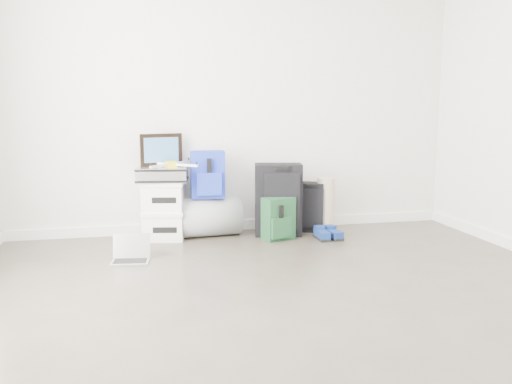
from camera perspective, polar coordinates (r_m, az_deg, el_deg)
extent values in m
plane|color=#383329|center=(3.29, 6.01, -13.64)|extent=(5.00, 5.00, 0.00)
cube|color=silver|center=(5.46, -2.21, 9.98)|extent=(4.50, 0.02, 2.70)
cube|color=white|center=(5.58, -2.11, -3.48)|extent=(4.50, 0.02, 0.10)
cube|color=white|center=(5.25, -9.66, -3.61)|extent=(0.42, 0.36, 0.24)
cube|color=white|center=(5.22, -9.70, -2.11)|extent=(0.45, 0.39, 0.04)
cube|color=white|center=(5.20, -9.75, -0.59)|extent=(0.42, 0.36, 0.24)
cube|color=white|center=(5.18, -9.79, 0.95)|extent=(0.45, 0.39, 0.04)
cube|color=#B2B2B7|center=(5.17, -9.81, 1.88)|extent=(0.50, 0.40, 0.13)
cube|color=black|center=(5.24, -9.93, 4.40)|extent=(0.40, 0.13, 0.31)
cube|color=#255194|center=(5.23, -9.92, 4.39)|extent=(0.33, 0.09, 0.24)
cube|color=gold|center=(5.14, -8.94, 2.92)|extent=(0.11, 0.11, 0.05)
cube|color=white|center=(5.26, -7.95, 3.08)|extent=(0.21, 0.24, 0.02)
cube|color=white|center=(5.23, -10.25, 2.99)|extent=(0.24, 0.21, 0.02)
cube|color=white|center=(5.02, -9.97, 2.74)|extent=(0.21, 0.24, 0.02)
cube|color=white|center=(5.05, -7.58, 2.84)|extent=(0.24, 0.21, 0.02)
cylinder|color=gray|center=(5.32, -5.09, -2.59)|extent=(0.65, 0.43, 0.39)
cube|color=#1B2FB3|center=(5.23, -5.12, 1.86)|extent=(0.33, 0.21, 0.45)
cube|color=#1B2FB3|center=(5.13, -4.95, 0.86)|extent=(0.24, 0.08, 0.21)
cube|color=black|center=(5.33, 2.35, -0.79)|extent=(0.50, 0.34, 0.70)
cube|color=black|center=(5.19, 2.77, -1.07)|extent=(0.34, 0.10, 0.56)
cube|color=black|center=(5.14, 2.78, 2.55)|extent=(0.14, 0.05, 0.03)
cube|color=#133619|center=(5.17, 2.36, -2.80)|extent=(0.33, 0.25, 0.40)
cube|color=#133619|center=(5.09, 2.63, -3.77)|extent=(0.22, 0.12, 0.19)
cube|color=black|center=(5.52, 5.50, -1.55)|extent=(0.36, 0.30, 0.50)
cube|color=black|center=(5.43, 5.84, -1.75)|extent=(0.23, 0.12, 0.40)
cube|color=black|center=(5.39, 5.86, 0.67)|extent=(0.11, 0.07, 0.02)
cube|color=black|center=(5.24, 6.94, -4.83)|extent=(0.10, 0.25, 0.02)
cube|color=navy|center=(5.23, 6.95, -4.38)|extent=(0.09, 0.24, 0.06)
cube|color=black|center=(5.28, 8.09, -4.75)|extent=(0.14, 0.27, 0.02)
cube|color=navy|center=(5.27, 8.10, -4.30)|extent=(0.13, 0.26, 0.06)
cylinder|color=tan|center=(5.52, 7.34, -1.34)|extent=(0.18, 0.18, 0.55)
cube|color=#B9B9BE|center=(4.56, -13.09, -7.17)|extent=(0.33, 0.25, 0.01)
cube|color=black|center=(4.56, -13.10, -7.07)|extent=(0.28, 0.17, 0.00)
cube|color=black|center=(4.64, -12.96, -5.52)|extent=(0.30, 0.05, 0.20)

